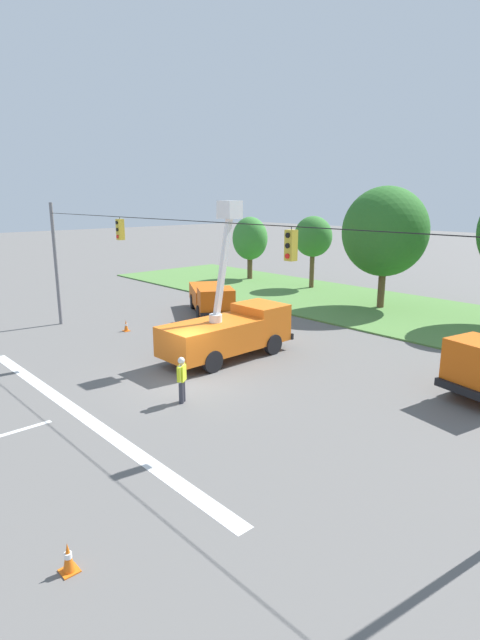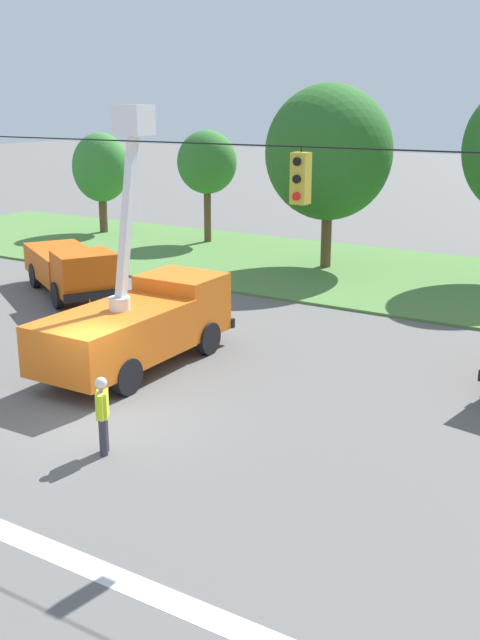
{
  "view_description": "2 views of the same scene",
  "coord_description": "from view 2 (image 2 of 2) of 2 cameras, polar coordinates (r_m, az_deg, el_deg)",
  "views": [
    {
      "loc": [
        16.08,
        -11.67,
        7.47
      ],
      "look_at": [
        0.9,
        2.09,
        2.43
      ],
      "focal_mm": 28.0,
      "sensor_mm": 36.0,
      "label": 1
    },
    {
      "loc": [
        12.09,
        -12.69,
        7.4
      ],
      "look_at": [
        2.07,
        3.49,
        1.84
      ],
      "focal_mm": 42.0,
      "sensor_mm": 36.0,
      "label": 2
    }
  ],
  "objects": [
    {
      "name": "traffic_cone_foreground_left",
      "position": [
        26.73,
        -11.34,
        0.79
      ],
      "size": [
        0.36,
        0.36,
        0.82
      ],
      "color": "orange",
      "rests_on": "ground"
    },
    {
      "name": "tree_far_west",
      "position": [
        44.31,
        -10.56,
        11.32
      ],
      "size": [
        3.32,
        3.15,
        5.77
      ],
      "color": "brown",
      "rests_on": "ground"
    },
    {
      "name": "tree_centre",
      "position": [
        34.15,
        6.8,
        12.54
      ],
      "size": [
        5.57,
        5.98,
        8.23
      ],
      "color": "brown",
      "rests_on": "ground"
    },
    {
      "name": "utility_truck_bucket_lift",
      "position": [
        21.69,
        -7.66,
        0.05
      ],
      "size": [
        2.59,
        6.76,
        7.34
      ],
      "color": "orange",
      "rests_on": "ground"
    },
    {
      "name": "signal_gantry",
      "position": [
        17.77,
        -11.6,
        5.73
      ],
      "size": [
        26.2,
        0.33,
        7.2
      ],
      "color": "slate",
      "rests_on": "ground"
    },
    {
      "name": "utility_truck_support_near",
      "position": [
        30.37,
        -12.78,
        3.91
      ],
      "size": [
        6.74,
        5.24,
        2.07
      ],
      "color": "#D6560F",
      "rests_on": "ground"
    },
    {
      "name": "ground_plane",
      "position": [
        19.02,
        -10.99,
        -6.93
      ],
      "size": [
        200.0,
        200.0,
        0.0
      ],
      "primitive_type": "plane",
      "color": "#605E5B"
    },
    {
      "name": "road_worker",
      "position": [
        16.51,
        -10.43,
        -6.82
      ],
      "size": [
        0.42,
        0.55,
        1.77
      ],
      "color": "#383842",
      "rests_on": "ground"
    },
    {
      "name": "grass_verge",
      "position": [
        33.79,
        10.03,
        3.46
      ],
      "size": [
        56.0,
        12.0,
        0.1
      ],
      "primitive_type": "cube",
      "color": "#517F3D",
      "rests_on": "ground"
    },
    {
      "name": "tree_west",
      "position": [
        40.48,
        -2.54,
        11.87
      ],
      "size": [
        3.22,
        3.05,
        6.0
      ],
      "color": "brown",
      "rests_on": "ground"
    }
  ]
}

